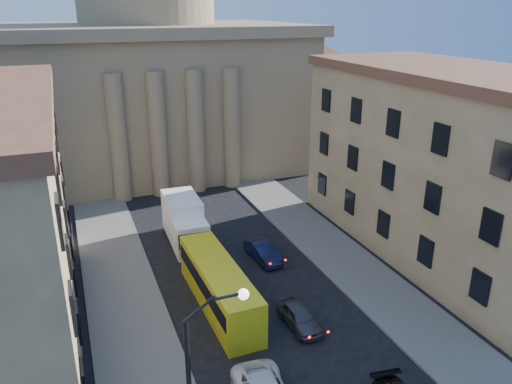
% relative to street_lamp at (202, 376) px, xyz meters
% --- Properties ---
extents(sidewalk_left, '(5.00, 60.00, 0.15)m').
position_rel_street_lamp_xyz_m(sidewalk_left, '(-1.53, 10.00, -5.21)').
color(sidewalk_left, '#5D5A55').
rests_on(sidewalk_left, ground).
extents(sidewalk_right, '(5.00, 60.00, 0.15)m').
position_rel_street_lamp_xyz_m(sidewalk_right, '(15.47, 10.00, -5.21)').
color(sidewalk_right, '#5D5A55').
rests_on(sidewalk_right, ground).
extents(church, '(68.02, 28.76, 36.60)m').
position_rel_street_lamp_xyz_m(church, '(6.97, 47.47, 6.59)').
color(church, olive).
rests_on(church, ground).
extents(building_right, '(11.60, 26.60, 14.70)m').
position_rel_street_lamp_xyz_m(building_right, '(23.97, 14.00, 2.14)').
color(building_right, tan).
rests_on(building_right, ground).
extents(street_lamp, '(2.62, 0.44, 8.83)m').
position_rel_street_lamp_xyz_m(street_lamp, '(0.00, 0.00, 0.00)').
color(street_lamp, black).
rests_on(street_lamp, ground).
extents(car_right_far, '(1.78, 4.09, 1.37)m').
position_rel_street_lamp_xyz_m(car_right_far, '(8.39, 8.21, -4.60)').
color(car_right_far, '#444448').
rests_on(car_right_far, ground).
extents(car_right_distant, '(1.86, 4.40, 1.41)m').
position_rel_street_lamp_xyz_m(car_right_distant, '(9.55, 17.20, -4.58)').
color(car_right_distant, '#0E1533').
rests_on(car_right_distant, ground).
extents(city_bus, '(2.72, 10.79, 3.03)m').
position_rel_street_lamp_xyz_m(city_bus, '(4.37, 12.20, -3.66)').
color(city_bus, gold).
rests_on(city_bus, ground).
extents(box_truck, '(2.88, 6.97, 3.79)m').
position_rel_street_lamp_xyz_m(box_truck, '(4.60, 22.59, -3.49)').
color(box_truck, white).
rests_on(box_truck, ground).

